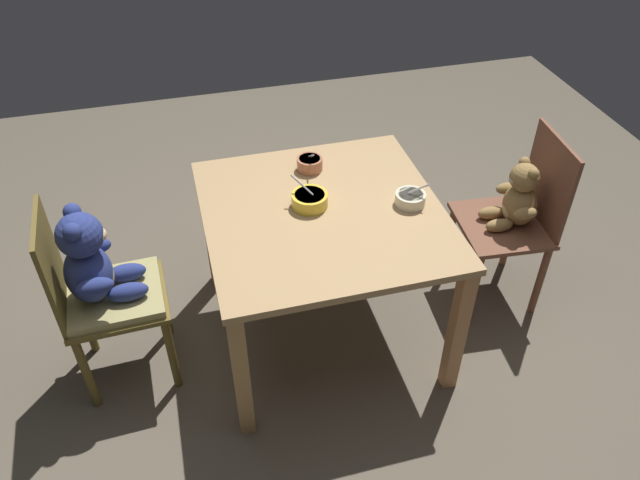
% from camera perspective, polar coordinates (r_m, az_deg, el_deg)
% --- Properties ---
extents(ground_plane, '(5.20, 5.20, 0.04)m').
position_cam_1_polar(ground_plane, '(3.05, 0.24, -8.26)').
color(ground_plane, brown).
extents(dining_table, '(0.98, 1.00, 0.71)m').
position_cam_1_polar(dining_table, '(2.61, 0.28, 0.93)').
color(dining_table, tan).
rests_on(dining_table, ground_plane).
extents(teddy_chair_near_left, '(0.42, 0.39, 0.88)m').
position_cam_1_polar(teddy_chair_near_left, '(2.60, -19.83, -3.15)').
color(teddy_chair_near_left, brown).
rests_on(teddy_chair_near_left, ground_plane).
extents(teddy_chair_near_right, '(0.42, 0.45, 0.87)m').
position_cam_1_polar(teddy_chair_near_right, '(3.02, 17.58, 2.79)').
color(teddy_chair_near_right, brown).
rests_on(teddy_chair_near_right, ground_plane).
extents(porridge_bowl_yellow_center, '(0.15, 0.15, 0.13)m').
position_cam_1_polar(porridge_bowl_yellow_center, '(2.56, -0.96, 3.73)').
color(porridge_bowl_yellow_center, yellow).
rests_on(porridge_bowl_yellow_center, dining_table).
extents(porridge_bowl_cream_near_right, '(0.13, 0.13, 0.11)m').
position_cam_1_polar(porridge_bowl_cream_near_right, '(2.60, 8.29, 3.79)').
color(porridge_bowl_cream_near_right, beige).
rests_on(porridge_bowl_cream_near_right, dining_table).
extents(porridge_bowl_terracotta_far_center, '(0.12, 0.12, 0.12)m').
position_cam_1_polar(porridge_bowl_terracotta_far_center, '(2.79, -0.95, 7.05)').
color(porridge_bowl_terracotta_far_center, '#B56E4F').
rests_on(porridge_bowl_terracotta_far_center, dining_table).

